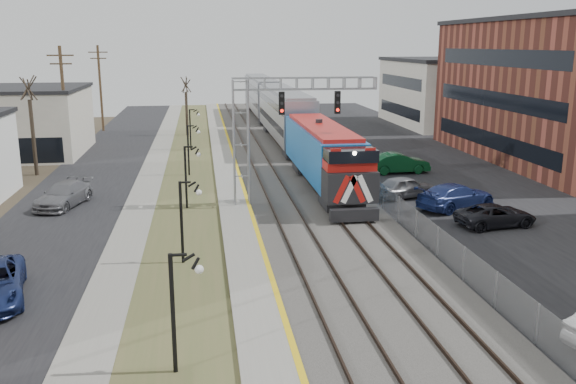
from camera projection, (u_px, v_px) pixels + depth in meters
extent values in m
cube|color=black|center=(84.00, 187.00, 44.21)|extent=(7.00, 120.00, 0.04)
cube|color=gray|center=(148.00, 185.00, 44.82)|extent=(2.00, 120.00, 0.08)
cube|color=#4B542C|center=(189.00, 184.00, 45.24)|extent=(4.00, 120.00, 0.06)
cube|color=gray|center=(229.00, 181.00, 45.63)|extent=(2.00, 120.00, 0.24)
cube|color=#595651|center=(295.00, 179.00, 46.32)|extent=(8.00, 120.00, 0.20)
cube|color=black|center=(445.00, 176.00, 48.00)|extent=(16.00, 120.00, 0.04)
cube|color=gold|center=(241.00, 179.00, 45.72)|extent=(0.24, 120.00, 0.01)
cube|color=#2D2119|center=(259.00, 178.00, 45.90)|extent=(0.08, 120.00, 0.15)
cube|color=#2D2119|center=(279.00, 178.00, 46.11)|extent=(0.08, 120.00, 0.15)
cube|color=#2D2119|center=(305.00, 177.00, 46.39)|extent=(0.08, 120.00, 0.15)
cube|color=#2D2119|center=(324.00, 176.00, 46.59)|extent=(0.08, 120.00, 0.15)
cube|color=#1560AF|center=(324.00, 157.00, 42.52)|extent=(3.00, 17.00, 4.25)
cube|color=black|center=(354.00, 215.00, 34.57)|extent=(2.80, 0.50, 0.70)
cube|color=#979AA1|center=(285.00, 116.00, 61.91)|extent=(3.00, 22.00, 5.33)
cube|color=#979AA1|center=(262.00, 97.00, 83.84)|extent=(3.00, 22.00, 5.33)
cube|color=gray|center=(241.00, 145.00, 38.05)|extent=(1.00, 1.00, 8.00)
cube|color=gray|center=(305.00, 84.00, 37.71)|extent=(9.00, 0.80, 0.80)
cube|color=black|center=(282.00, 103.00, 37.34)|extent=(0.35, 0.25, 1.40)
cube|color=black|center=(337.00, 102.00, 37.83)|extent=(0.35, 0.25, 1.40)
cylinder|color=black|center=(173.00, 315.00, 18.81)|extent=(0.14, 0.14, 4.00)
cylinder|color=black|center=(182.00, 223.00, 28.42)|extent=(0.14, 0.14, 4.00)
cylinder|color=black|center=(186.00, 178.00, 38.04)|extent=(0.14, 0.14, 4.00)
cylinder|color=black|center=(188.00, 151.00, 47.66)|extent=(0.14, 0.14, 4.00)
cylinder|color=black|center=(190.00, 130.00, 59.20)|extent=(0.14, 0.14, 4.00)
cylinder|color=#4C3823|center=(64.00, 105.00, 52.23)|extent=(0.28, 0.28, 10.00)
cylinder|color=#4C3823|center=(101.00, 89.00, 71.46)|extent=(0.28, 0.28, 10.00)
cube|color=gray|center=(349.00, 169.00, 46.74)|extent=(0.04, 120.00, 1.60)
cube|color=beige|center=(5.00, 123.00, 56.62)|extent=(14.00, 12.00, 6.00)
cube|color=beige|center=(460.00, 93.00, 77.84)|extent=(16.00, 18.00, 8.00)
cylinder|color=#382D23|center=(33.00, 138.00, 47.69)|extent=(0.30, 0.30, 5.95)
cylinder|color=#382D23|center=(187.00, 114.00, 68.64)|extent=(0.30, 0.30, 4.90)
imported|color=black|center=(496.00, 216.00, 34.58)|extent=(4.83, 2.71, 1.28)
imported|color=navy|center=(456.00, 197.00, 38.24)|extent=(5.91, 4.21, 1.59)
imported|color=slate|center=(405.00, 187.00, 40.99)|extent=(4.71, 3.19, 1.49)
imported|color=#0E4722|center=(398.00, 164.00, 48.81)|extent=(4.97, 1.96, 1.61)
imported|color=slate|center=(64.00, 195.00, 38.84)|extent=(3.42, 5.50, 1.49)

